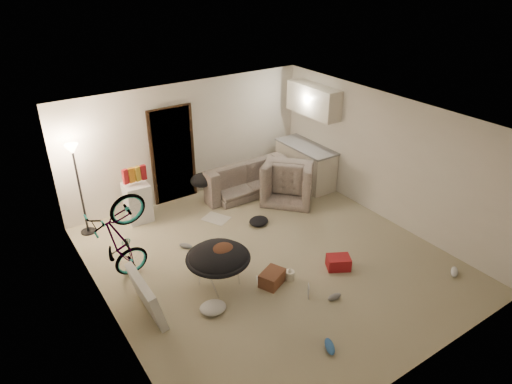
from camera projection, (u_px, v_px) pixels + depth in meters
floor at (270, 259)px, 8.03m from camera, size 5.50×6.00×0.02m
ceiling at (272, 122)px, 6.87m from camera, size 5.50×6.00×0.02m
wall_back at (188, 140)px, 9.66m from camera, size 5.50×0.02×2.50m
wall_front at (423, 298)px, 5.24m from camera, size 5.50×0.02×2.50m
wall_left at (103, 250)px, 6.08m from camera, size 0.02×6.00×2.50m
wall_right at (386, 158)px, 8.82m from camera, size 0.02×6.00×2.50m
doorway at (172, 155)px, 9.54m from camera, size 0.85×0.10×2.04m
door_trim at (173, 156)px, 9.52m from camera, size 0.97×0.04×2.10m
floor_lamp at (76, 171)px, 8.18m from camera, size 0.28×0.28×1.81m
kitchen_counter at (305, 165)px, 10.50m from camera, size 0.60×1.50×0.88m
counter_top at (306, 147)px, 10.28m from camera, size 0.64×1.54×0.04m
kitchen_uppers at (313, 100)px, 9.86m from camera, size 0.38×1.40×0.65m
sofa at (241, 180)px, 10.18m from camera, size 1.94×0.76×0.56m
armchair at (290, 182)px, 9.93m from camera, size 1.40×1.40×0.69m
bicycle at (123, 259)px, 7.29m from camera, size 1.67×0.78×0.95m
book_asset at (309, 299)px, 7.07m from camera, size 0.26×0.25×0.02m
mini_fridge at (138, 202)px, 9.03m from camera, size 0.49×0.49×0.79m
snack_box_0 at (125, 177)px, 8.66m from camera, size 0.12×0.10×0.30m
snack_box_1 at (131, 175)px, 8.72m from camera, size 0.10×0.07×0.30m
snack_box_2 at (137, 174)px, 8.78m from camera, size 0.12×0.10×0.30m
snack_box_3 at (143, 172)px, 8.84m from camera, size 0.11×0.08×0.30m
saucer_chair at (218, 263)px, 7.19m from camera, size 1.03×1.03×0.73m
hoodie at (222, 252)px, 7.10m from camera, size 0.58×0.53×0.22m
sofa_drape at (203, 180)px, 9.59m from camera, size 0.60×0.50×0.28m
tv_box at (146, 296)px, 6.65m from camera, size 0.27×1.00×0.67m
drink_case_a at (272, 278)px, 7.36m from camera, size 0.50×0.44×0.23m
drink_case_b at (338, 262)px, 7.74m from camera, size 0.47×0.44×0.22m
juicer at (290, 275)px, 7.48m from camera, size 0.16×0.16×0.23m
newspaper at (216, 218)px, 9.23m from camera, size 0.58×0.63×0.01m
book_blue at (196, 255)px, 8.11m from camera, size 0.25×0.31×0.03m
book_white at (263, 281)px, 7.46m from camera, size 0.30×0.33×0.02m
shoe_1 at (186, 246)px, 8.30m from camera, size 0.24×0.25×0.09m
shoe_2 at (330, 346)px, 6.16m from camera, size 0.24×0.32×0.11m
shoe_3 at (334, 297)px, 7.06m from camera, size 0.25×0.12×0.09m
shoe_4 at (454, 272)px, 7.61m from camera, size 0.30×0.25×0.10m
clothes_lump_b at (259, 221)px, 9.03m from camera, size 0.51×0.48×0.13m
clothes_lump_c at (213, 308)px, 6.82m from camera, size 0.47×0.42×0.13m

